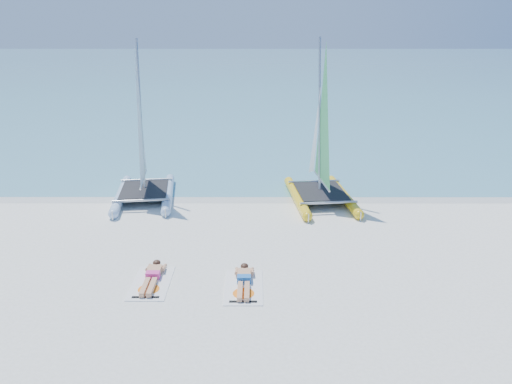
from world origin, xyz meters
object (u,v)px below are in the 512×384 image
at_px(catamaran_blue, 142,152).
at_px(catamaran_yellow, 320,148).
at_px(towel_a, 151,283).
at_px(sunbather_b, 244,280).
at_px(towel_b, 244,287).
at_px(sunbather_a, 153,276).

relative_size(catamaran_blue, catamaran_yellow, 0.99).
distance_m(towel_a, sunbather_b, 2.48).
relative_size(catamaran_yellow, towel_b, 3.41).
relative_size(catamaran_yellow, sunbather_a, 3.66).
relative_size(towel_a, sunbather_a, 1.07).
bearing_deg(towel_b, catamaran_yellow, 68.82).
height_order(catamaran_blue, towel_a, catamaran_blue).
height_order(catamaran_yellow, sunbather_b, catamaran_yellow).
xyz_separation_m(towel_a, sunbather_a, (0.00, 0.19, 0.11)).
height_order(towel_a, towel_b, same).
xyz_separation_m(catamaran_blue, catamaran_yellow, (6.88, 0.15, 0.12)).
relative_size(catamaran_blue, sunbather_a, 3.62).
bearing_deg(towel_b, sunbather_b, 90.00).
height_order(catamaran_yellow, sunbather_a, catamaran_yellow).
bearing_deg(towel_b, sunbather_a, 170.83).
height_order(towel_a, sunbather_b, sunbather_b).
relative_size(sunbather_a, towel_b, 0.93).
bearing_deg(sunbather_b, towel_a, 179.62).
xyz_separation_m(catamaran_yellow, towel_b, (-2.79, -7.19, -1.98)).
bearing_deg(catamaran_blue, sunbather_b, -66.16).
bearing_deg(sunbather_b, sunbather_a, 175.20).
bearing_deg(sunbather_a, catamaran_blue, 103.67).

